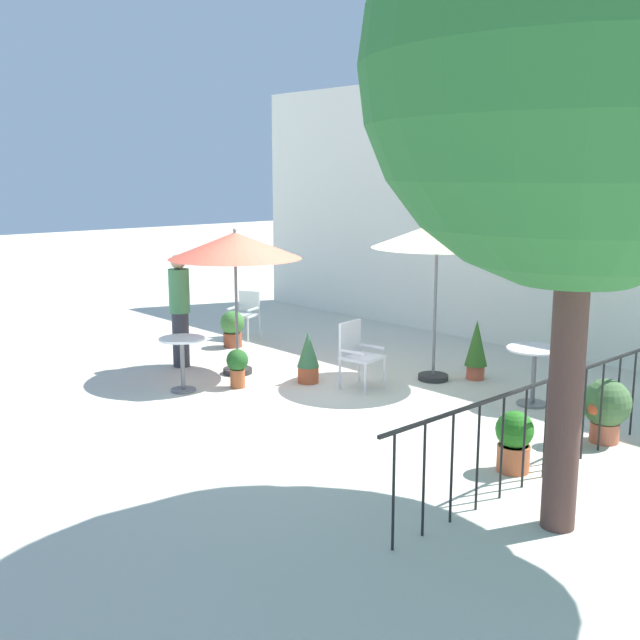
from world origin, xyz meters
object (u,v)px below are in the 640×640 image
Objects in this scene: patio_chair_1 at (246,311)px; potted_plant_1 at (308,357)px; cafe_table_1 at (534,365)px; potted_plant_4 at (606,406)px; shade_tree at (597,61)px; patio_umbrella_0 at (235,247)px; potted_plant_0 at (233,327)px; patio_chair_0 at (357,351)px; cafe_table_0 at (182,355)px; potted_plant_3 at (514,440)px; patio_umbrella_1 at (437,237)px; potted_plant_5 at (476,348)px; potted_plant_6 at (237,365)px; standing_person at (180,309)px; potted_plant_2 at (568,420)px.

patio_chair_1 reaches higher than potted_plant_1.
cafe_table_1 reaches higher than potted_plant_4.
shade_tree is at bearing -69.71° from potted_plant_4.
patio_umbrella_0 reaches higher than potted_plant_0.
potted_plant_1 is at bearing -168.33° from potted_plant_4.
patio_chair_1 reaches higher than cafe_table_1.
patio_chair_0 is 3.49m from potted_plant_4.
potted_plant_3 is at bearing 11.09° from cafe_table_0.
patio_umbrella_1 is at bearing 3.81° from patio_chair_1.
potted_plant_5 is (4.13, 1.40, 0.12)m from potted_plant_0.
potted_plant_3 is 4.39m from potted_plant_6.
potted_plant_6 is 1.68m from standing_person.
potted_plant_5 is 3.49m from potted_plant_6.
cafe_table_1 is 1.48× the size of potted_plant_2.
potted_plant_2 is 4.56m from potted_plant_6.
potted_plant_1 is 3.91m from potted_plant_2.
potted_plant_1 is 2.28m from standing_person.
potted_plant_5 is (-3.42, 3.34, -3.36)m from shade_tree.
patio_umbrella_1 is 3.12× the size of cafe_table_0.
cafe_table_1 reaches higher than cafe_table_0.
potted_plant_0 is (-7.55, 1.93, -3.49)m from shade_tree.
standing_person is (-2.05, -0.85, 0.54)m from potted_plant_1.
cafe_table_0 is at bearing -76.88° from patio_umbrella_0.
patio_umbrella_1 is (-3.81, 2.84, -1.74)m from shade_tree.
patio_chair_1 is 0.48× the size of standing_person.
shade_tree is at bearing -21.97° from patio_chair_0.
patio_umbrella_1 reaches higher than potted_plant_1.
potted_plant_0 is at bearing 129.85° from cafe_table_0.
potted_plant_5 is at bearing 18.76° from potted_plant_0.
potted_plant_0 is 1.61m from standing_person.
patio_umbrella_1 is 3.71× the size of potted_plant_0.
cafe_table_0 is 1.47m from standing_person.
potted_plant_5 reaches higher than cafe_table_1.
potted_plant_3 is at bearing 1.92° from standing_person.
potted_plant_2 is 6.10m from standing_person.
patio_chair_0 is 1.06× the size of potted_plant_5.
patio_umbrella_0 reaches higher than potted_plant_1.
standing_person is at bearing -157.42° from potted_plant_1.
potted_plant_5 is 0.50× the size of standing_person.
potted_plant_5 is (1.52, 1.95, 0.09)m from potted_plant_1.
patio_umbrella_1 is 3.73× the size of potted_plant_3.
patio_umbrella_1 is 3.09× the size of cafe_table_1.
potted_plant_1 is 2.47m from potted_plant_5.
patio_umbrella_1 reaches higher than potted_plant_6.
shade_tree is 6.66m from cafe_table_0.
patio_chair_1 is (-1.97, 1.63, -1.42)m from patio_umbrella_0.
patio_umbrella_0 is at bearing 143.98° from potted_plant_6.
potted_plant_2 is (4.72, 2.04, -0.23)m from cafe_table_0.
potted_plant_4 is (3.45, 0.51, -0.12)m from patio_chair_0.
potted_plant_1 is 1.36× the size of potted_plant_6.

